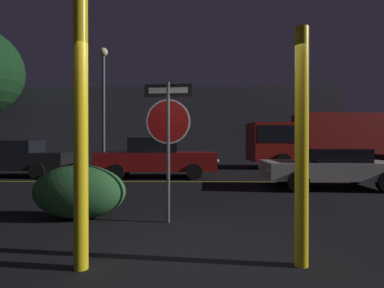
{
  "coord_description": "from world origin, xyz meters",
  "views": [
    {
      "loc": [
        0.04,
        -3.59,
        1.41
      ],
      "look_at": [
        -0.08,
        4.51,
        1.35
      ],
      "focal_mm": 28.0,
      "sensor_mm": 36.0,
      "label": 1
    }
  ],
  "objects_px": {
    "passing_car_2": "(156,158)",
    "delivery_truck": "(313,139)",
    "passing_car_1": "(11,158)",
    "yellow_pole_right": "(302,147)",
    "stop_sign": "(168,124)",
    "passing_car_3": "(330,167)",
    "yellow_pole_left": "(81,111)",
    "street_lamp": "(104,90)",
    "hedge_bush_1": "(79,192)"
  },
  "relations": [
    {
      "from": "yellow_pole_left",
      "to": "yellow_pole_right",
      "type": "distance_m",
      "value": 2.51
    },
    {
      "from": "yellow_pole_right",
      "to": "yellow_pole_left",
      "type": "bearing_deg",
      "value": -177.38
    },
    {
      "from": "stop_sign",
      "to": "street_lamp",
      "type": "relative_size",
      "value": 0.39
    },
    {
      "from": "passing_car_1",
      "to": "passing_car_2",
      "type": "relative_size",
      "value": 1.01
    },
    {
      "from": "passing_car_2",
      "to": "yellow_pole_left",
      "type": "bearing_deg",
      "value": -1.78
    },
    {
      "from": "delivery_truck",
      "to": "passing_car_2",
      "type": "bearing_deg",
      "value": 114.48
    },
    {
      "from": "passing_car_1",
      "to": "passing_car_2",
      "type": "height_order",
      "value": "passing_car_2"
    },
    {
      "from": "stop_sign",
      "to": "delivery_truck",
      "type": "height_order",
      "value": "delivery_truck"
    },
    {
      "from": "yellow_pole_left",
      "to": "passing_car_1",
      "type": "xyz_separation_m",
      "value": [
        -6.21,
        8.71,
        -1.01
      ]
    },
    {
      "from": "yellow_pole_left",
      "to": "delivery_truck",
      "type": "relative_size",
      "value": 0.49
    },
    {
      "from": "passing_car_2",
      "to": "street_lamp",
      "type": "bearing_deg",
      "value": -143.26
    },
    {
      "from": "passing_car_3",
      "to": "delivery_truck",
      "type": "bearing_deg",
      "value": -15.63
    },
    {
      "from": "hedge_bush_1",
      "to": "stop_sign",
      "type": "bearing_deg",
      "value": -7.54
    },
    {
      "from": "stop_sign",
      "to": "yellow_pole_right",
      "type": "height_order",
      "value": "yellow_pole_right"
    },
    {
      "from": "stop_sign",
      "to": "delivery_truck",
      "type": "xyz_separation_m",
      "value": [
        6.81,
        11.01,
        -0.15
      ]
    },
    {
      "from": "yellow_pole_left",
      "to": "hedge_bush_1",
      "type": "xyz_separation_m",
      "value": [
        -0.87,
        2.15,
        -1.26
      ]
    },
    {
      "from": "stop_sign",
      "to": "passing_car_3",
      "type": "xyz_separation_m",
      "value": [
        4.6,
        4.02,
        -1.1
      ]
    },
    {
      "from": "passing_car_1",
      "to": "passing_car_2",
      "type": "xyz_separation_m",
      "value": [
        5.91,
        -0.18,
        0.03
      ]
    },
    {
      "from": "passing_car_2",
      "to": "yellow_pole_right",
      "type": "bearing_deg",
      "value": 14.45
    },
    {
      "from": "passing_car_1",
      "to": "delivery_truck",
      "type": "height_order",
      "value": "delivery_truck"
    },
    {
      "from": "yellow_pole_left",
      "to": "street_lamp",
      "type": "relative_size",
      "value": 0.55
    },
    {
      "from": "stop_sign",
      "to": "yellow_pole_right",
      "type": "xyz_separation_m",
      "value": [
        1.69,
        -1.82,
        -0.38
      ]
    },
    {
      "from": "passing_car_1",
      "to": "delivery_truck",
      "type": "relative_size",
      "value": 0.67
    },
    {
      "from": "passing_car_2",
      "to": "passing_car_3",
      "type": "xyz_separation_m",
      "value": [
        5.69,
        -2.58,
        -0.14
      ]
    },
    {
      "from": "street_lamp",
      "to": "yellow_pole_left",
      "type": "bearing_deg",
      "value": -73.79
    },
    {
      "from": "passing_car_2",
      "to": "passing_car_3",
      "type": "bearing_deg",
      "value": 61.82
    },
    {
      "from": "hedge_bush_1",
      "to": "street_lamp",
      "type": "distance_m",
      "value": 11.21
    },
    {
      "from": "delivery_truck",
      "to": "street_lamp",
      "type": "relative_size",
      "value": 1.13
    },
    {
      "from": "yellow_pole_right",
      "to": "delivery_truck",
      "type": "height_order",
      "value": "delivery_truck"
    },
    {
      "from": "hedge_bush_1",
      "to": "passing_car_3",
      "type": "bearing_deg",
      "value": 31.29
    },
    {
      "from": "passing_car_2",
      "to": "delivery_truck",
      "type": "distance_m",
      "value": 9.09
    },
    {
      "from": "passing_car_1",
      "to": "street_lamp",
      "type": "relative_size",
      "value": 0.76
    },
    {
      "from": "stop_sign",
      "to": "yellow_pole_right",
      "type": "bearing_deg",
      "value": -42.2
    },
    {
      "from": "passing_car_3",
      "to": "street_lamp",
      "type": "bearing_deg",
      "value": 56.34
    },
    {
      "from": "yellow_pole_left",
      "to": "passing_car_3",
      "type": "xyz_separation_m",
      "value": [
        5.39,
        5.95,
        -1.12
      ]
    },
    {
      "from": "passing_car_1",
      "to": "street_lamp",
      "type": "height_order",
      "value": "street_lamp"
    },
    {
      "from": "hedge_bush_1",
      "to": "passing_car_3",
      "type": "xyz_separation_m",
      "value": [
        6.25,
        3.8,
        0.14
      ]
    },
    {
      "from": "hedge_bush_1",
      "to": "delivery_truck",
      "type": "height_order",
      "value": "delivery_truck"
    },
    {
      "from": "stop_sign",
      "to": "passing_car_2",
      "type": "xyz_separation_m",
      "value": [
        -1.09,
        6.6,
        -0.96
      ]
    },
    {
      "from": "stop_sign",
      "to": "street_lamp",
      "type": "bearing_deg",
      "value": 117.74
    },
    {
      "from": "passing_car_1",
      "to": "passing_car_3",
      "type": "distance_m",
      "value": 11.92
    },
    {
      "from": "stop_sign",
      "to": "passing_car_2",
      "type": "height_order",
      "value": "stop_sign"
    },
    {
      "from": "passing_car_1",
      "to": "yellow_pole_left",
      "type": "bearing_deg",
      "value": -147.7
    },
    {
      "from": "passing_car_2",
      "to": "passing_car_3",
      "type": "height_order",
      "value": "passing_car_2"
    },
    {
      "from": "yellow_pole_left",
      "to": "passing_car_2",
      "type": "distance_m",
      "value": 8.59
    },
    {
      "from": "passing_car_3",
      "to": "delivery_truck",
      "type": "distance_m",
      "value": 7.4
    },
    {
      "from": "stop_sign",
      "to": "hedge_bush_1",
      "type": "xyz_separation_m",
      "value": [
        -1.65,
        0.22,
        -1.24
      ]
    },
    {
      "from": "yellow_pole_right",
      "to": "passing_car_2",
      "type": "height_order",
      "value": "yellow_pole_right"
    },
    {
      "from": "yellow_pole_right",
      "to": "delivery_truck",
      "type": "distance_m",
      "value": 13.82
    },
    {
      "from": "passing_car_2",
      "to": "delivery_truck",
      "type": "height_order",
      "value": "delivery_truck"
    }
  ]
}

